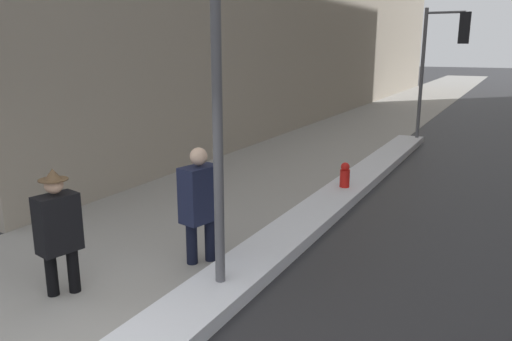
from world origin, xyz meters
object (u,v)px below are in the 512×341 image
pedestrian_nearside (58,227)px  pedestrian_in_glasses (200,200)px  traffic_light_near (447,47)px  lamp_post (217,81)px  fire_hydrant (345,179)px

pedestrian_nearside → pedestrian_in_glasses: (0.98, 1.58, 0.05)m
traffic_light_near → pedestrian_nearside: bearing=-103.7°
traffic_light_near → pedestrian_in_glasses: bearing=-100.4°
lamp_post → pedestrian_nearside: (-1.72, -0.90, -1.74)m
pedestrian_nearside → pedestrian_in_glasses: pedestrian_in_glasses is taller
lamp_post → pedestrian_in_glasses: 1.96m
traffic_light_near → pedestrian_nearside: size_ratio=2.57×
lamp_post → pedestrian_nearside: 2.60m
pedestrian_nearside → fire_hydrant: (1.74, 5.70, -0.53)m
traffic_light_near → fire_hydrant: (-0.87, -6.70, -2.64)m
pedestrian_in_glasses → traffic_light_near: bearing=-176.2°
pedestrian_nearside → fire_hydrant: bearing=175.4°
lamp_post → fire_hydrant: bearing=89.8°
lamp_post → pedestrian_in_glasses: size_ratio=2.58×
traffic_light_near → fire_hydrant: size_ratio=5.89×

